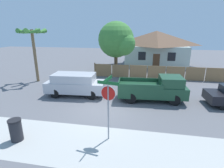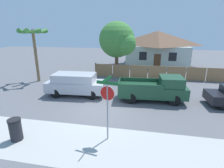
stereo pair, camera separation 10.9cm
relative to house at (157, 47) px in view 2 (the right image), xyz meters
The scene contains 10 objects.
ground_plane 17.85m from the house, 103.61° to the right, with size 80.00×80.00×0.00m, color slate.
sidewalk_strip 21.34m from the house, 101.32° to the right, with size 36.00×3.20×0.01m.
wooden_fence 8.79m from the house, 91.63° to the right, with size 13.70×0.12×1.52m.
house is the anchor object (origin of this frame).
oak_tree 9.04m from the house, 121.04° to the right, with size 4.15×3.95×6.00m.
palm_tree 17.04m from the house, 136.22° to the right, with size 2.58×2.78×5.21m.
red_suv 16.38m from the house, 115.00° to the right, with size 4.75×2.19×1.76m.
orange_pickup 14.87m from the house, 92.83° to the right, with size 5.00×2.23×1.86m.
stop_sign 20.40m from the house, 98.76° to the right, with size 1.02×0.92×3.08m.
trash_bin 22.40m from the house, 109.29° to the right, with size 0.60×0.60×1.08m.
Camera 2 is at (2.65, -10.12, 5.04)m, focal length 28.00 mm.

